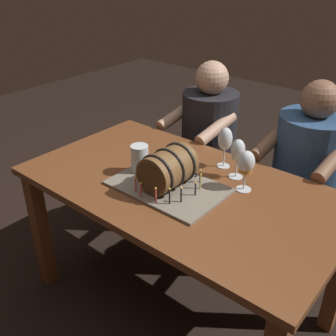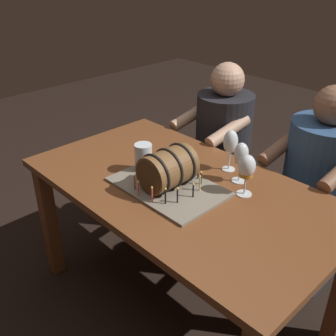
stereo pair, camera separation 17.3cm
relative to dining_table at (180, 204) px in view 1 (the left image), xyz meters
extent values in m
plane|color=black|center=(0.00, 0.00, -0.63)|extent=(8.00, 8.00, 0.00)
cube|color=brown|center=(0.00, 0.00, 0.09)|extent=(1.47, 0.82, 0.03)
cube|color=brown|center=(-0.68, -0.35, -0.28)|extent=(0.07, 0.07, 0.71)
cube|color=brown|center=(-0.68, 0.35, -0.28)|extent=(0.07, 0.07, 0.71)
cube|color=gray|center=(-0.02, -0.06, 0.11)|extent=(0.50, 0.33, 0.01)
cylinder|color=brown|center=(-0.02, -0.06, 0.21)|extent=(0.17, 0.23, 0.17)
cylinder|color=#46301B|center=(-0.02, -0.18, 0.21)|extent=(0.15, 0.00, 0.15)
cylinder|color=#46301B|center=(-0.02, 0.05, 0.21)|extent=(0.15, 0.00, 0.15)
torus|color=black|center=(-0.02, -0.14, 0.21)|extent=(0.19, 0.01, 0.19)
torus|color=black|center=(-0.02, -0.06, 0.21)|extent=(0.19, 0.01, 0.19)
torus|color=black|center=(-0.02, 0.02, 0.21)|extent=(0.19, 0.01, 0.19)
cylinder|color=black|center=(0.12, -0.05, 0.15)|extent=(0.01, 0.01, 0.06)
sphere|color=#F9C64C|center=(0.12, -0.05, 0.18)|extent=(0.01, 0.01, 0.01)
cylinder|color=#EAD666|center=(0.10, 0.01, 0.15)|extent=(0.01, 0.01, 0.06)
sphere|color=#F9C64C|center=(0.10, 0.01, 0.19)|extent=(0.01, 0.01, 0.01)
cylinder|color=black|center=(0.07, 0.05, 0.15)|extent=(0.01, 0.01, 0.05)
sphere|color=#F9C64C|center=(0.07, 0.05, 0.18)|extent=(0.01, 0.01, 0.01)
cylinder|color=black|center=(0.03, 0.08, 0.15)|extent=(0.01, 0.01, 0.07)
sphere|color=#F9C64C|center=(0.03, 0.08, 0.19)|extent=(0.01, 0.01, 0.01)
cylinder|color=#D64C47|center=(-0.05, 0.09, 0.15)|extent=(0.01, 0.01, 0.06)
sphere|color=#F9C64C|center=(-0.05, 0.09, 0.19)|extent=(0.01, 0.01, 0.01)
cylinder|color=silver|center=(-0.10, 0.07, 0.15)|extent=(0.01, 0.01, 0.07)
sphere|color=#F9C64C|center=(-0.10, 0.07, 0.19)|extent=(0.01, 0.01, 0.01)
cylinder|color=#D64C47|center=(-0.13, 0.04, 0.15)|extent=(0.01, 0.01, 0.06)
sphere|color=#F9C64C|center=(-0.13, 0.04, 0.19)|extent=(0.01, 0.01, 0.01)
cylinder|color=#D64C47|center=(-0.16, -0.04, 0.15)|extent=(0.01, 0.01, 0.06)
sphere|color=#F9C64C|center=(-0.16, -0.04, 0.19)|extent=(0.01, 0.01, 0.01)
cylinder|color=silver|center=(-0.16, -0.09, 0.15)|extent=(0.01, 0.01, 0.05)
sphere|color=#F9C64C|center=(-0.16, -0.09, 0.18)|extent=(0.01, 0.01, 0.01)
cylinder|color=silver|center=(-0.14, -0.14, 0.15)|extent=(0.01, 0.01, 0.05)
sphere|color=#F9C64C|center=(-0.14, -0.14, 0.18)|extent=(0.01, 0.01, 0.01)
cylinder|color=#D64C47|center=(-0.10, -0.19, 0.15)|extent=(0.01, 0.01, 0.06)
sphere|color=#F9C64C|center=(-0.10, -0.19, 0.19)|extent=(0.01, 0.01, 0.01)
cylinder|color=#D64C47|center=(-0.05, -0.21, 0.15)|extent=(0.01, 0.01, 0.06)
sphere|color=#F9C64C|center=(-0.05, -0.21, 0.19)|extent=(0.01, 0.01, 0.01)
cylinder|color=#D64C47|center=(0.03, -0.20, 0.15)|extent=(0.01, 0.01, 0.06)
sphere|color=#F9C64C|center=(0.03, -0.20, 0.19)|extent=(0.01, 0.01, 0.01)
cylinder|color=black|center=(0.08, -0.17, 0.15)|extent=(0.01, 0.01, 0.07)
sphere|color=#F9C64C|center=(0.08, -0.17, 0.19)|extent=(0.01, 0.01, 0.01)
cylinder|color=black|center=(0.10, -0.13, 0.15)|extent=(0.01, 0.01, 0.06)
sphere|color=#F9C64C|center=(0.10, -0.13, 0.19)|extent=(0.01, 0.01, 0.01)
cylinder|color=white|center=(0.16, 0.21, 0.11)|extent=(0.07, 0.07, 0.00)
cylinder|color=white|center=(0.16, 0.21, 0.16)|extent=(0.01, 0.01, 0.09)
ellipsoid|color=white|center=(0.16, 0.21, 0.25)|extent=(0.07, 0.07, 0.10)
cylinder|color=beige|center=(0.16, 0.21, 0.22)|extent=(0.05, 0.05, 0.04)
cylinder|color=white|center=(0.25, 0.14, 0.11)|extent=(0.07, 0.07, 0.00)
cylinder|color=white|center=(0.25, 0.14, 0.15)|extent=(0.01, 0.01, 0.08)
ellipsoid|color=white|center=(0.25, 0.14, 0.25)|extent=(0.08, 0.08, 0.10)
cylinder|color=#C6842D|center=(0.25, 0.14, 0.22)|extent=(0.06, 0.06, 0.05)
cylinder|color=white|center=(0.06, 0.27, 0.11)|extent=(0.06, 0.06, 0.00)
cylinder|color=white|center=(0.06, 0.27, 0.16)|extent=(0.01, 0.01, 0.09)
ellipsoid|color=white|center=(0.06, 0.27, 0.26)|extent=(0.07, 0.07, 0.12)
cylinder|color=white|center=(-0.21, -0.04, 0.18)|extent=(0.08, 0.08, 0.14)
cylinder|color=#C6842D|center=(-0.21, -0.04, 0.16)|extent=(0.08, 0.08, 0.11)
cylinder|color=white|center=(-0.21, -0.04, 0.22)|extent=(0.08, 0.08, 0.01)
cube|color=black|center=(-0.32, 0.70, -0.41)|extent=(0.34, 0.32, 0.45)
cylinder|color=#232328|center=(-0.32, 0.70, 0.06)|extent=(0.37, 0.37, 0.48)
sphere|color=tan|center=(-0.32, 0.70, 0.39)|extent=(0.20, 0.20, 0.20)
cylinder|color=tan|center=(-0.18, 0.55, 0.15)|extent=(0.09, 0.31, 0.14)
cylinder|color=tan|center=(-0.49, 0.58, 0.15)|extent=(0.09, 0.31, 0.14)
cube|color=#1B2D46|center=(0.32, 0.70, -0.41)|extent=(0.34, 0.32, 0.45)
cylinder|color=#2D4C75|center=(0.32, 0.70, 0.06)|extent=(0.39, 0.39, 0.49)
sphere|color=brown|center=(0.32, 0.70, 0.40)|extent=(0.19, 0.19, 0.19)
cylinder|color=brown|center=(0.48, 0.56, 0.16)|extent=(0.09, 0.31, 0.14)
cylinder|color=brown|center=(0.15, 0.58, 0.16)|extent=(0.09, 0.31, 0.14)
camera|label=1|loc=(0.95, -1.23, 1.04)|focal=42.37mm
camera|label=2|loc=(1.08, -1.11, 1.04)|focal=42.37mm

